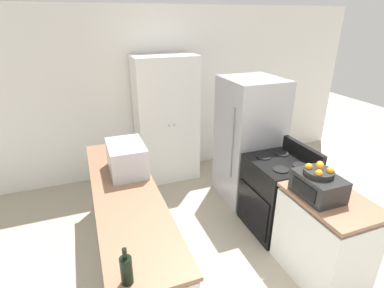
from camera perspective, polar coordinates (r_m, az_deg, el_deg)
The scene contains 10 objects.
wall_back at distance 4.83m, azimuth -6.49°, elevation 9.44°, with size 7.00×0.06×2.60m.
counter_left at distance 3.23m, azimuth -11.83°, elevation -15.67°, with size 0.60×2.44×0.91m.
counter_right at distance 3.32m, azimuth 23.71°, elevation -16.20°, with size 0.60×0.83×0.91m.
pantry_cabinet at distance 4.64m, azimuth -4.93°, elevation 4.62°, with size 0.92×0.56×1.93m.
stove at distance 3.79m, azimuth 15.86°, elevation -9.27°, with size 0.66×0.71×1.07m.
refrigerator at distance 4.19m, azimuth 10.76°, elevation 0.64°, with size 0.75×0.77×1.72m.
microwave at distance 3.22m, azimuth -12.31°, elevation -2.60°, with size 0.38×0.52×0.32m.
wine_bottle at distance 2.03m, azimuth -12.38°, elevation -22.32°, with size 0.08×0.08×0.27m.
toaster_oven at distance 2.98m, azimuth 22.89°, elevation -7.38°, with size 0.33×0.43×0.21m.
fruit_bowl at distance 2.92m, azimuth 23.02°, elevation -4.78°, with size 0.27×0.27×0.13m.
Camera 1 is at (-1.14, -1.20, 2.44)m, focal length 28.00 mm.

